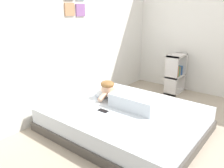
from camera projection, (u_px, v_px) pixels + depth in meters
ground_plane at (166, 137)px, 2.90m from camera, size 11.75×11.75×0.00m
back_wall at (73, 30)px, 3.48m from camera, size 3.88×0.12×2.50m
side_wall_right at (204, 27)px, 4.17m from camera, size 0.10×6.18×2.50m
bed at (124, 119)px, 3.04m from camera, size 1.60×1.95×0.31m
pillow at (110, 91)px, 3.46m from camera, size 0.52×0.32×0.11m
person_lying at (128, 97)px, 3.08m from camera, size 0.43×0.92×0.27m
coffee_cup at (113, 95)px, 3.33m from camera, size 0.12×0.09×0.07m
cell_phone at (103, 111)px, 2.91m from camera, size 0.07×0.14×0.01m
bookshelf at (175, 73)px, 4.35m from camera, size 0.45×0.24×0.75m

